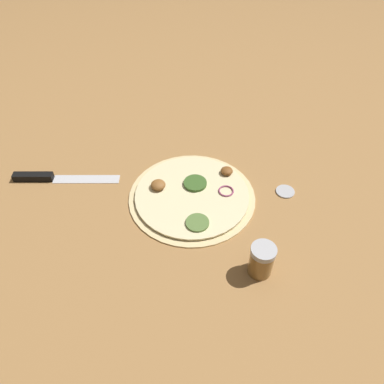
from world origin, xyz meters
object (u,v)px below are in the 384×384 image
(knife, at_px, (47,177))
(pizza, at_px, (192,195))
(loose_cap, at_px, (285,191))
(spice_jar, at_px, (262,260))

(knife, bearing_deg, pizza, -9.50)
(knife, bearing_deg, loose_cap, -4.37)
(spice_jar, bearing_deg, knife, 64.88)
(spice_jar, height_order, loose_cap, spice_jar)
(knife, height_order, spice_jar, spice_jar)
(loose_cap, bearing_deg, knife, 88.75)
(knife, relative_size, loose_cap, 5.86)
(pizza, relative_size, loose_cap, 6.70)
(spice_jar, bearing_deg, pizza, 36.19)
(loose_cap, bearing_deg, spice_jar, 160.73)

